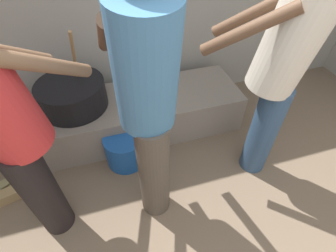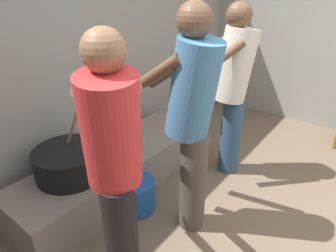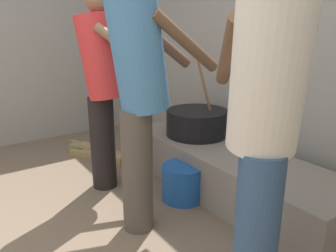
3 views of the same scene
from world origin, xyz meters
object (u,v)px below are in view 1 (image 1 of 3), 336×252
object	(u,v)px
cook_in_cream_shirt	(281,67)
bucket_blue_plastic	(125,149)
cook_in_red_shirt	(7,127)
cooking_pot_main	(72,95)
cook_in_blue_shirt	(148,100)

from	to	relation	value
cook_in_cream_shirt	bucket_blue_plastic	size ratio (longest dim) A/B	5.00
cook_in_red_shirt	cook_in_cream_shirt	world-z (taller)	cook_in_cream_shirt
cook_in_cream_shirt	bucket_blue_plastic	bearing A→B (deg)	161.47
cook_in_red_shirt	bucket_blue_plastic	world-z (taller)	cook_in_red_shirt
bucket_blue_plastic	cook_in_cream_shirt	bearing A→B (deg)	-18.53
cooking_pot_main	cook_in_red_shirt	world-z (taller)	cook_in_red_shirt
cooking_pot_main	cook_in_red_shirt	size ratio (longest dim) A/B	0.43
cooking_pot_main	cook_in_blue_shirt	size ratio (longest dim) A/B	0.41
cooking_pot_main	cook_in_blue_shirt	world-z (taller)	cook_in_blue_shirt
bucket_blue_plastic	cook_in_blue_shirt	bearing A→B (deg)	-72.57
cook_in_blue_shirt	cook_in_red_shirt	bearing A→B (deg)	175.39
cook_in_blue_shirt	cook_in_red_shirt	size ratio (longest dim) A/B	1.05
cook_in_blue_shirt	cook_in_cream_shirt	size ratio (longest dim) A/B	1.03
cook_in_blue_shirt	cook_in_cream_shirt	distance (m)	0.85
cook_in_blue_shirt	cooking_pot_main	bearing A→B (deg)	118.84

